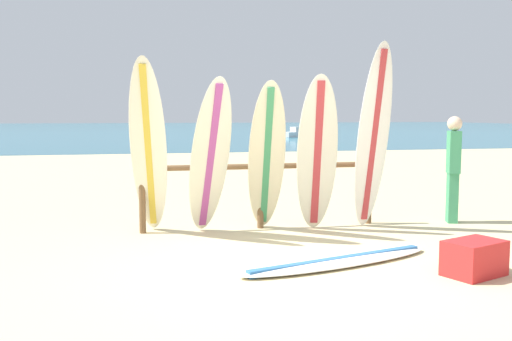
{
  "coord_description": "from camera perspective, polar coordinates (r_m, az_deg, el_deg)",
  "views": [
    {
      "loc": [
        -1.71,
        -5.68,
        1.64
      ],
      "look_at": [
        0.05,
        2.45,
        0.8
      ],
      "focal_mm": 39.68,
      "sensor_mm": 36.0,
      "label": 1
    }
  ],
  "objects": [
    {
      "name": "surfboard_leaning_left",
      "position": [
        7.5,
        -4.67,
        1.26
      ],
      "size": [
        0.67,
        1.08,
        2.12
      ],
      "color": "silver",
      "rests_on": "ground"
    },
    {
      "name": "small_boat_offshore",
      "position": [
        40.56,
        4.2,
        3.77
      ],
      "size": [
        2.64,
        1.96,
        0.71
      ],
      "color": "silver",
      "rests_on": "ocean_water"
    },
    {
      "name": "cooler_box",
      "position": [
        6.22,
        21.14,
        -8.23
      ],
      "size": [
        0.7,
        0.59,
        0.36
      ],
      "primitive_type": "cube",
      "rotation": [
        0.0,
        0.0,
        0.37
      ],
      "color": "red",
      "rests_on": "ground"
    },
    {
      "name": "surfboard_leaning_center_left",
      "position": [
        7.7,
        1.08,
        1.27
      ],
      "size": [
        0.62,
        1.07,
        2.08
      ],
      "color": "beige",
      "rests_on": "ground"
    },
    {
      "name": "ground_plane",
      "position": [
        6.16,
        4.48,
        -9.73
      ],
      "size": [
        120.0,
        120.0,
        0.0
      ],
      "primitive_type": "plane",
      "color": "beige"
    },
    {
      "name": "surfboard_leaning_center",
      "position": [
        7.87,
        6.18,
        1.69
      ],
      "size": [
        0.63,
        0.6,
        2.18
      ],
      "color": "silver",
      "rests_on": "ground"
    },
    {
      "name": "surfboard_rack",
      "position": [
        8.09,
        0.45,
        -0.98
      ],
      "size": [
        3.43,
        0.09,
        1.04
      ],
      "color": "brown",
      "rests_on": "ground"
    },
    {
      "name": "ocean_water",
      "position": [
        63.73,
        -10.68,
        4.17
      ],
      "size": [
        120.0,
        80.0,
        0.01
      ],
      "primitive_type": "cube",
      "color": "teal",
      "rests_on": "ground"
    },
    {
      "name": "surfboard_lying_on_sand",
      "position": [
        6.34,
        8.34,
        -8.99
      ],
      "size": [
        2.5,
        1.2,
        0.08
      ],
      "color": "white",
      "rests_on": "ground"
    },
    {
      "name": "beachgoer_standing",
      "position": [
        8.98,
        19.27,
        0.58
      ],
      "size": [
        0.24,
        0.3,
        1.6
      ],
      "color": "#3F9966",
      "rests_on": "ground"
    },
    {
      "name": "surfboard_leaning_far_left",
      "position": [
        7.59,
        -10.79,
        2.16
      ],
      "size": [
        0.62,
        1.18,
        2.36
      ],
      "color": "white",
      "rests_on": "ground"
    },
    {
      "name": "surfboard_leaning_center_right",
      "position": [
        8.11,
        11.72,
        3.29
      ],
      "size": [
        0.51,
        0.65,
        2.62
      ],
      "color": "white",
      "rests_on": "ground"
    }
  ]
}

